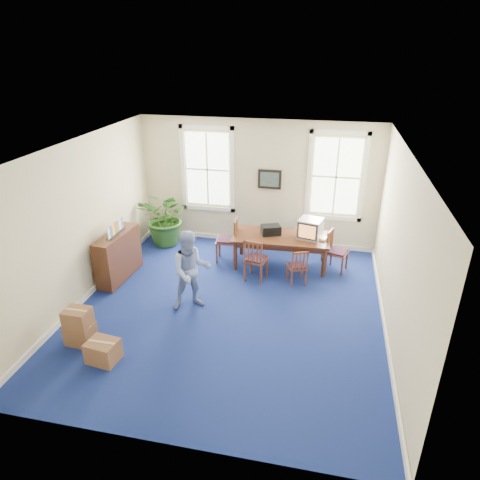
% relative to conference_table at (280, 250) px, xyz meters
% --- Properties ---
extents(floor, '(6.50, 6.50, 0.00)m').
position_rel_conference_table_xyz_m(floor, '(-0.76, -2.07, -0.38)').
color(floor, navy).
rests_on(floor, ground).
extents(ceiling, '(6.50, 6.50, 0.00)m').
position_rel_conference_table_xyz_m(ceiling, '(-0.76, -2.07, 2.82)').
color(ceiling, white).
rests_on(ceiling, ground).
extents(wall_back, '(6.50, 0.00, 6.50)m').
position_rel_conference_table_xyz_m(wall_back, '(-0.76, 1.18, 1.22)').
color(wall_back, beige).
rests_on(wall_back, ground).
extents(wall_front, '(6.50, 0.00, 6.50)m').
position_rel_conference_table_xyz_m(wall_front, '(-0.76, -5.32, 1.22)').
color(wall_front, beige).
rests_on(wall_front, ground).
extents(wall_left, '(0.00, 6.50, 6.50)m').
position_rel_conference_table_xyz_m(wall_left, '(-3.76, -2.07, 1.22)').
color(wall_left, beige).
rests_on(wall_left, ground).
extents(wall_right, '(0.00, 6.50, 6.50)m').
position_rel_conference_table_xyz_m(wall_right, '(2.24, -2.07, 1.22)').
color(wall_right, beige).
rests_on(wall_right, ground).
extents(baseboard_back, '(6.00, 0.04, 0.12)m').
position_rel_conference_table_xyz_m(baseboard_back, '(-0.76, 1.15, -0.32)').
color(baseboard_back, white).
rests_on(baseboard_back, ground).
extents(baseboard_left, '(0.04, 6.50, 0.12)m').
position_rel_conference_table_xyz_m(baseboard_left, '(-3.73, -2.07, -0.32)').
color(baseboard_left, white).
rests_on(baseboard_left, ground).
extents(baseboard_right, '(0.04, 6.50, 0.12)m').
position_rel_conference_table_xyz_m(baseboard_right, '(2.21, -2.07, -0.32)').
color(baseboard_right, white).
rests_on(baseboard_right, ground).
extents(window_left, '(1.40, 0.12, 2.20)m').
position_rel_conference_table_xyz_m(window_left, '(-2.06, 1.16, 1.52)').
color(window_left, white).
rests_on(window_left, ground).
extents(window_right, '(1.40, 0.12, 2.20)m').
position_rel_conference_table_xyz_m(window_right, '(1.14, 1.16, 1.52)').
color(window_right, white).
rests_on(window_right, ground).
extents(wall_picture, '(0.58, 0.06, 0.48)m').
position_rel_conference_table_xyz_m(wall_picture, '(-0.46, 1.13, 1.37)').
color(wall_picture, black).
rests_on(wall_picture, ground).
extents(conference_table, '(2.24, 1.08, 0.75)m').
position_rel_conference_table_xyz_m(conference_table, '(0.00, 0.00, 0.00)').
color(conference_table, '#482615').
rests_on(conference_table, ground).
extents(crt_tv, '(0.61, 0.65, 0.45)m').
position_rel_conference_table_xyz_m(crt_tv, '(0.65, 0.05, 0.60)').
color(crt_tv, '#B7B7BC').
rests_on(crt_tv, conference_table).
extents(game_console, '(0.23, 0.25, 0.05)m').
position_rel_conference_table_xyz_m(game_console, '(0.95, 0.00, 0.40)').
color(game_console, white).
rests_on(game_console, conference_table).
extents(equipment_bag, '(0.51, 0.43, 0.22)m').
position_rel_conference_table_xyz_m(equipment_bag, '(-0.25, 0.05, 0.49)').
color(equipment_bag, black).
rests_on(equipment_bag, conference_table).
extents(chair_near_left, '(0.52, 0.52, 0.99)m').
position_rel_conference_table_xyz_m(chair_near_left, '(-0.45, -0.75, 0.12)').
color(chair_near_left, brown).
rests_on(chair_near_left, ground).
extents(chair_near_right, '(0.49, 0.49, 0.84)m').
position_rel_conference_table_xyz_m(chair_near_right, '(0.45, -0.75, 0.04)').
color(chair_near_right, brown).
rests_on(chair_near_right, ground).
extents(chair_end_left, '(0.53, 0.53, 1.07)m').
position_rel_conference_table_xyz_m(chair_end_left, '(-1.31, 0.00, 0.16)').
color(chair_end_left, brown).
rests_on(chair_end_left, ground).
extents(chair_end_right, '(0.55, 0.55, 0.97)m').
position_rel_conference_table_xyz_m(chair_end_right, '(1.31, 0.00, 0.11)').
color(chair_end_right, brown).
rests_on(chair_end_right, ground).
extents(man, '(0.99, 0.91, 1.63)m').
position_rel_conference_table_xyz_m(man, '(-1.49, -2.12, 0.44)').
color(man, '#8199D1').
rests_on(man, ground).
extents(credenza, '(0.49, 1.38, 1.06)m').
position_rel_conference_table_xyz_m(credenza, '(-3.43, -1.36, 0.15)').
color(credenza, '#482615').
rests_on(credenza, ground).
extents(brochure_rack, '(0.33, 0.62, 0.27)m').
position_rel_conference_table_xyz_m(brochure_rack, '(-3.41, -1.36, 0.82)').
color(brochure_rack, '#99999E').
rests_on(brochure_rack, credenza).
extents(potted_plant, '(1.53, 1.39, 1.48)m').
position_rel_conference_table_xyz_m(potted_plant, '(-3.02, 0.56, 0.36)').
color(potted_plant, '#244E18').
rests_on(potted_plant, ground).
extents(cardboard_boxes, '(1.35, 1.35, 0.71)m').
position_rel_conference_table_xyz_m(cardboard_boxes, '(-2.90, -3.53, -0.02)').
color(cardboard_boxes, brown).
rests_on(cardboard_boxes, ground).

